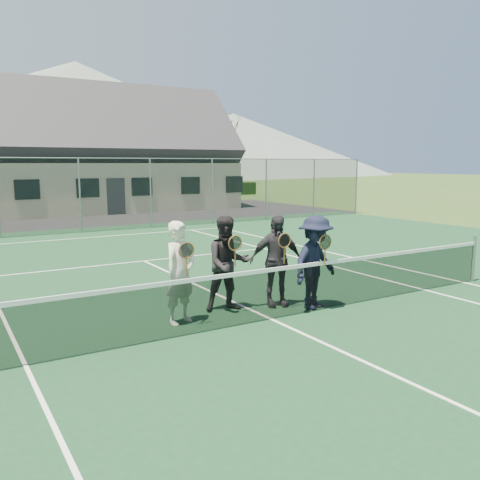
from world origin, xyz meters
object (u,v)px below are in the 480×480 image
at_px(clubhouse, 102,143).
at_px(player_a, 180,273).
at_px(player_b, 228,264).
at_px(player_c, 276,261).
at_px(player_d, 315,262).
at_px(tennis_net, 271,291).

bearing_deg(clubhouse, player_a, -103.19).
distance_m(player_b, player_c, 0.98).
bearing_deg(player_a, player_d, -10.66).
distance_m(player_a, player_c, 2.06).
bearing_deg(player_d, clubhouse, 83.15).
distance_m(tennis_net, player_b, 1.07).
distance_m(clubhouse, player_a, 24.16).
height_order(clubhouse, player_c, clubhouse).
bearing_deg(player_a, player_c, 1.16).
bearing_deg(player_d, player_b, 153.40).
xyz_separation_m(tennis_net, player_a, (-1.47, 0.66, 0.38)).
xyz_separation_m(clubhouse, player_b, (-4.36, -23.07, -3.07)).
height_order(player_a, player_c, same).
bearing_deg(tennis_net, clubhouse, 80.54).
bearing_deg(tennis_net, player_c, 50.03).
xyz_separation_m(tennis_net, clubhouse, (4.00, 24.00, 3.45)).
height_order(tennis_net, player_a, player_a).
xyz_separation_m(player_a, player_b, (1.10, 0.26, -0.00)).
bearing_deg(player_c, clubhouse, 81.68).
relative_size(tennis_net, player_a, 6.49).
xyz_separation_m(clubhouse, player_c, (-3.41, -23.29, -3.07)).
xyz_separation_m(tennis_net, player_b, (-0.36, 0.93, 0.38)).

